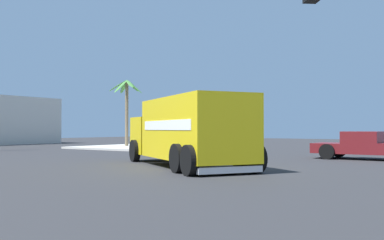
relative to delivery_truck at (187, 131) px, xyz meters
The scene contains 5 objects.
ground_plane 2.27m from the delivery_truck, 93.82° to the right, with size 100.00×100.00×0.00m, color #2B2B2D.
sidewalk_corner_far 17.17m from the delivery_truck, 41.11° to the left, with size 11.27×11.27×0.14m, color beige.
delivery_truck is the anchor object (origin of this frame).
pickup_maroon 9.67m from the delivery_truck, 31.49° to the right, with size 2.30×5.22×1.38m.
palm_tree_far 18.26m from the delivery_truck, 50.87° to the left, with size 2.93×2.90×5.36m.
Camera 1 is at (-13.86, -8.10, 1.51)m, focal length 39.99 mm.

